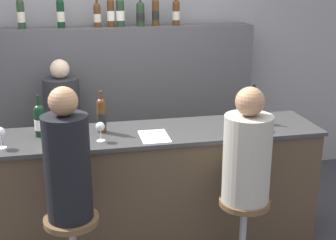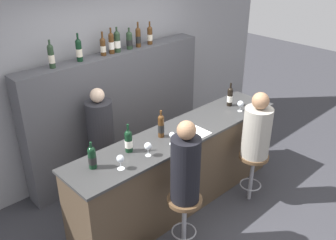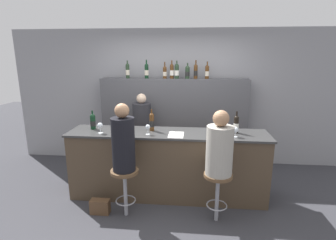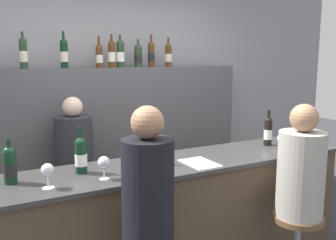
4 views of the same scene
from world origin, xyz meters
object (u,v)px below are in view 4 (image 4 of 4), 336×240
at_px(wine_bottle_counter_2, 143,146).
at_px(bar_stool_right, 297,234).
at_px(wine_bottle_backbar_2, 99,56).
at_px(wine_glass_0, 47,171).
at_px(wine_bottle_backbar_0, 23,53).
at_px(wine_bottle_backbar_3, 112,54).
at_px(wine_bottle_backbar_7, 168,55).
at_px(guest_seated_right, 301,169).
at_px(wine_bottle_backbar_4, 120,54).
at_px(wine_glass_1, 104,163).
at_px(guest_seated_left, 148,193).
at_px(bartender, 76,184).
at_px(wine_bottle_counter_3, 268,131).
at_px(wine_bottle_backbar_5, 138,55).
at_px(wine_glass_2, 152,157).
at_px(wine_bottle_counter_1, 81,155).
at_px(wine_bottle_backbar_1, 64,53).
at_px(wine_glass_3, 282,139).
at_px(wine_bottle_counter_0, 10,165).
at_px(wine_bottle_backbar_6, 151,54).

xyz_separation_m(wine_bottle_counter_2, bar_stool_right, (0.94, -0.64, -0.64)).
relative_size(wine_bottle_backbar_2, wine_glass_0, 1.94).
relative_size(wine_bottle_counter_2, wine_bottle_backbar_0, 0.99).
distance_m(wine_bottle_backbar_3, wine_bottle_backbar_7, 0.64).
bearing_deg(guest_seated_right, wine_bottle_backbar_4, 109.92).
bearing_deg(wine_glass_1, wine_bottle_backbar_2, 71.88).
height_order(guest_seated_left, bartender, guest_seated_left).
distance_m(wine_bottle_backbar_7, bar_stool_right, 2.21).
height_order(wine_bottle_counter_3, wine_bottle_backbar_5, wine_bottle_backbar_5).
bearing_deg(wine_bottle_backbar_2, bar_stool_right, -64.07).
height_order(wine_glass_0, bar_stool_right, wine_glass_0).
distance_m(wine_bottle_counter_2, wine_glass_0, 0.75).
bearing_deg(wine_bottle_backbar_3, wine_glass_2, -99.54).
bearing_deg(wine_bottle_backbar_3, wine_bottle_backbar_7, 0.00).
xyz_separation_m(wine_bottle_counter_1, wine_bottle_backbar_0, (-0.17, 1.14, 0.69)).
distance_m(wine_bottle_backbar_7, wine_glass_2, 1.75).
xyz_separation_m(wine_bottle_backbar_1, wine_bottle_backbar_2, (0.34, 0.00, -0.02)).
bearing_deg(guest_seated_right, bartender, 131.31).
height_order(wine_bottle_backbar_3, wine_bottle_backbar_7, wine_bottle_backbar_3).
bearing_deg(wine_glass_3, wine_bottle_counter_0, 174.43).
bearing_deg(wine_bottle_backbar_3, wine_bottle_backbar_6, 0.00).
xyz_separation_m(wine_bottle_counter_3, bartender, (-1.53, 0.77, -0.48)).
bearing_deg(bartender, wine_bottle_backbar_0, 131.14).
bearing_deg(bartender, wine_bottle_counter_1, -101.35).
relative_size(wine_bottle_backbar_3, guest_seated_left, 0.37).
distance_m(wine_bottle_backbar_6, wine_glass_3, 1.62).
relative_size(wine_bottle_backbar_4, bartender, 0.22).
height_order(wine_bottle_counter_3, wine_bottle_backbar_0, wine_bottle_backbar_0).
bearing_deg(guest_seated_left, wine_glass_1, 103.16).
xyz_separation_m(wine_glass_2, guest_seated_right, (0.96, -0.44, -0.11)).
xyz_separation_m(wine_bottle_counter_0, wine_bottle_backbar_6, (1.54, 1.14, 0.69)).
distance_m(wine_glass_3, guest_seated_right, 0.51).
bearing_deg(wine_bottle_backbar_3, wine_bottle_backbar_5, 0.00).
relative_size(wine_bottle_counter_0, wine_glass_2, 1.98).
height_order(wine_bottle_backbar_7, wine_glass_0, wine_bottle_backbar_7).
height_order(wine_glass_1, wine_glass_3, wine_glass_1).
bearing_deg(wine_bottle_backbar_0, guest_seated_right, -48.73).
distance_m(wine_bottle_backbar_4, wine_glass_1, 1.66).
relative_size(wine_bottle_backbar_0, wine_bottle_backbar_7, 1.05).
bearing_deg(wine_bottle_counter_0, wine_bottle_counter_1, -0.00).
bearing_deg(bartender, wine_bottle_counter_3, -26.77).
distance_m(wine_bottle_backbar_4, guest_seated_left, 2.02).
bearing_deg(wine_bottle_backbar_5, wine_bottle_backbar_0, -180.00).
height_order(wine_bottle_backbar_2, wine_glass_3, wine_bottle_backbar_2).
bearing_deg(wine_bottle_backbar_4, guest_seated_left, -107.40).
xyz_separation_m(wine_glass_0, wine_glass_3, (1.91, -0.00, -0.01)).
bearing_deg(wine_glass_3, wine_bottle_backbar_0, 143.45).
bearing_deg(wine_bottle_backbar_0, wine_glass_2, -65.94).
height_order(wine_glass_1, guest_seated_left, guest_seated_left).
relative_size(wine_bottle_backbar_2, wine_bottle_backbar_7, 0.97).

